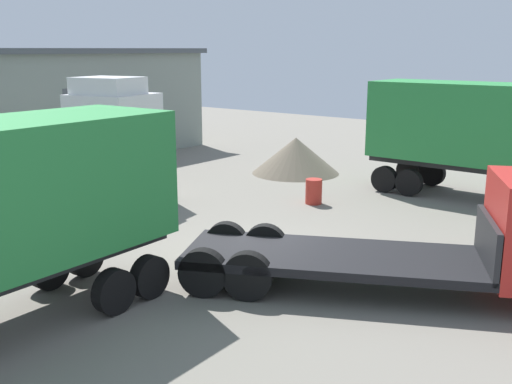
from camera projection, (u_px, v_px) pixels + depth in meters
name	position (u px, v px, depth m)	size (l,w,h in m)	color
ground_plane	(252.00, 258.00, 15.62)	(60.00, 60.00, 0.00)	slate
tractor_unit_white	(107.00, 145.00, 20.66)	(6.44, 3.61, 4.38)	silver
container_trailer_green	(508.00, 129.00, 20.65)	(2.52, 9.70, 4.15)	#28843D
flatbed_truck_red	(467.00, 240.00, 12.86)	(6.05, 8.79, 2.74)	red
gravel_pile	(296.00, 155.00, 26.09)	(3.81, 3.81, 1.57)	#665B4C
oil_drum	(314.00, 191.00, 20.99)	(0.58, 0.58, 0.88)	#B22D23
traffic_cone	(130.00, 234.00, 16.79)	(0.40, 0.40, 0.55)	black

